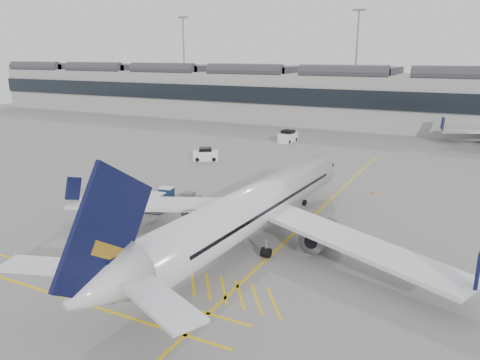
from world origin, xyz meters
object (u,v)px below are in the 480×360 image
at_px(ramp_agent_a, 275,204).
at_px(ramp_agent_b, 209,207).
at_px(pushback_tug, 188,199).
at_px(airliner_main, 250,209).
at_px(baggage_cart_a, 231,211).
at_px(belt_loader, 240,204).

distance_m(ramp_agent_a, ramp_agent_b, 6.55).
height_order(ramp_agent_a, pushback_tug, ramp_agent_a).
relative_size(airliner_main, baggage_cart_a, 19.76).
relative_size(baggage_cart_a, ramp_agent_a, 1.11).
relative_size(ramp_agent_b, pushback_tug, 0.72).
relative_size(airliner_main, ramp_agent_b, 21.01).
relative_size(airliner_main, belt_loader, 9.03).
bearing_deg(baggage_cart_a, ramp_agent_a, 36.28).
distance_m(baggage_cart_a, ramp_agent_a, 4.90).
distance_m(belt_loader, ramp_agent_a, 3.64).
bearing_deg(belt_loader, pushback_tug, -153.12).
bearing_deg(pushback_tug, ramp_agent_b, -35.71).
xyz_separation_m(baggage_cart_a, ramp_agent_a, (2.77, 4.04, -0.03)).
height_order(airliner_main, belt_loader, airliner_main).
bearing_deg(airliner_main, belt_loader, 125.00).
height_order(airliner_main, ramp_agent_b, airliner_main).
bearing_deg(ramp_agent_b, ramp_agent_a, -153.37).
bearing_deg(baggage_cart_a, pushback_tug, 141.41).
bearing_deg(pushback_tug, airliner_main, -38.85).
height_order(belt_loader, baggage_cart_a, belt_loader).
height_order(belt_loader, ramp_agent_b, ramp_agent_b).
height_order(baggage_cart_a, pushback_tug, baggage_cart_a).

